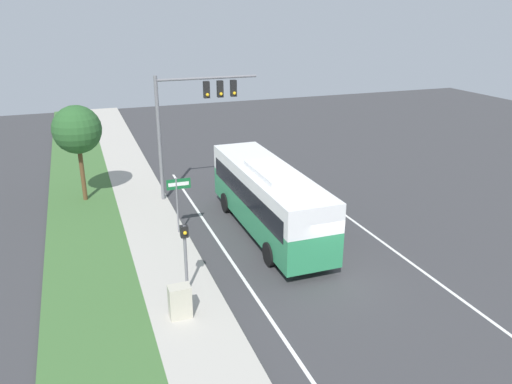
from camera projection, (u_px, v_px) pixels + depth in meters
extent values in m
plane|color=#38383A|center=(330.00, 271.00, 20.73)|extent=(80.00, 80.00, 0.00)
cube|color=#ADA89E|center=(183.00, 298.00, 18.71)|extent=(2.80, 80.00, 0.12)
cube|color=#3D6633|center=(95.00, 315.00, 17.68)|extent=(3.60, 80.00, 0.10)
cube|color=silver|center=(249.00, 287.00, 19.57)|extent=(0.14, 30.00, 0.01)
cube|color=silver|center=(403.00, 257.00, 21.89)|extent=(0.14, 30.00, 0.01)
cube|color=#2D8956|center=(268.00, 209.00, 23.98)|extent=(2.44, 10.23, 1.52)
cube|color=white|center=(268.00, 182.00, 23.50)|extent=(2.44, 10.23, 1.24)
cube|color=black|center=(268.00, 190.00, 23.65)|extent=(2.48, 9.41, 0.94)
cube|color=white|center=(275.00, 172.00, 22.57)|extent=(1.71, 3.58, 0.24)
cylinder|color=black|center=(226.00, 203.00, 26.63)|extent=(0.28, 1.04, 1.04)
cylinder|color=black|center=(267.00, 197.00, 27.39)|extent=(0.28, 1.04, 1.04)
cylinder|color=black|center=(270.00, 254.00, 21.04)|extent=(0.28, 1.04, 1.04)
cylinder|color=black|center=(319.00, 246.00, 21.80)|extent=(0.28, 1.04, 1.04)
cylinder|color=slate|center=(160.00, 141.00, 27.12)|extent=(0.20, 0.20, 6.99)
cylinder|color=slate|center=(207.00, 78.00, 26.90)|extent=(5.59, 0.14, 0.14)
cube|color=black|center=(206.00, 90.00, 27.09)|extent=(0.32, 0.28, 0.90)
sphere|color=yellow|center=(207.00, 95.00, 27.02)|extent=(0.18, 0.18, 0.18)
cube|color=black|center=(220.00, 89.00, 27.34)|extent=(0.32, 0.28, 0.90)
sphere|color=yellow|center=(221.00, 94.00, 27.27)|extent=(0.18, 0.18, 0.18)
cube|color=black|center=(233.00, 88.00, 27.59)|extent=(0.32, 0.28, 0.90)
sphere|color=yellow|center=(234.00, 93.00, 27.52)|extent=(0.18, 0.18, 0.18)
cylinder|color=slate|center=(186.00, 261.00, 18.60)|extent=(0.12, 0.12, 2.84)
cube|color=black|center=(184.00, 231.00, 18.19)|extent=(0.28, 0.24, 0.44)
sphere|color=yellow|center=(185.00, 233.00, 18.05)|extent=(0.14, 0.14, 0.14)
cylinder|color=slate|center=(177.00, 207.00, 23.62)|extent=(0.08, 0.08, 2.86)
cube|color=#145B2D|center=(179.00, 184.00, 23.27)|extent=(1.14, 0.03, 0.50)
cube|color=white|center=(179.00, 184.00, 23.25)|extent=(0.97, 0.01, 0.17)
cube|color=#B7B29E|center=(180.00, 302.00, 17.27)|extent=(0.76, 0.52, 1.20)
cylinder|color=brown|center=(82.00, 172.00, 27.70)|extent=(0.24, 0.24, 3.25)
sphere|color=#285628|center=(77.00, 130.00, 26.86)|extent=(2.62, 2.62, 2.62)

